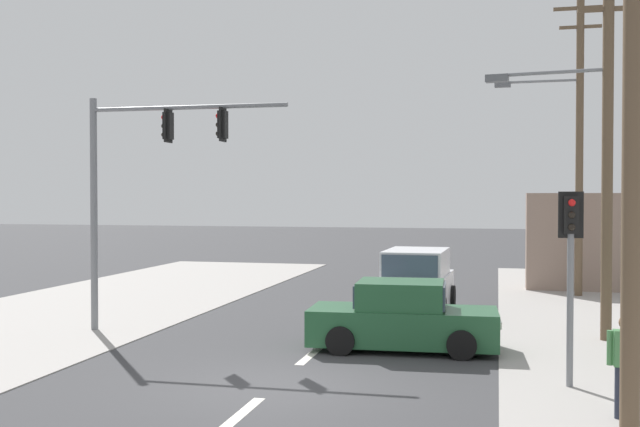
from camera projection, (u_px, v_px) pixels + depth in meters
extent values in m
plane|color=#3A3A3D|center=(273.00, 387.00, 13.61)|extent=(140.00, 140.00, 0.00)
cube|color=silver|center=(236.00, 418.00, 11.67)|extent=(0.20, 2.40, 0.01)
cube|color=silver|center=(313.00, 353.00, 16.53)|extent=(0.20, 2.40, 0.01)
cube|color=silver|center=(355.00, 318.00, 21.40)|extent=(0.20, 2.40, 0.01)
cube|color=#A39E99|center=(6.00, 329.00, 19.47)|extent=(8.00, 40.00, 0.02)
cylinder|color=brown|center=(633.00, 104.00, 9.97)|extent=(0.26, 0.26, 9.40)
cylinder|color=brown|center=(607.00, 153.00, 17.85)|extent=(0.26, 0.26, 9.03)
cube|color=brown|center=(609.00, 9.00, 17.77)|extent=(1.40, 0.12, 0.10)
cylinder|color=slate|center=(551.00, 73.00, 18.26)|extent=(2.59, 0.43, 0.09)
cube|color=#595B60|center=(497.00, 78.00, 18.73)|extent=(0.59, 0.35, 0.18)
cylinder|color=brown|center=(579.00, 146.00, 25.89)|extent=(0.26, 0.26, 10.43)
cube|color=brown|center=(581.00, 8.00, 25.79)|extent=(1.80, 0.12, 0.11)
cube|color=brown|center=(580.00, 27.00, 25.80)|extent=(1.40, 0.12, 0.10)
cylinder|color=slate|center=(541.00, 81.00, 26.17)|extent=(2.60, 0.14, 0.09)
cube|color=#595B60|center=(503.00, 85.00, 26.49)|extent=(0.56, 0.29, 0.18)
cylinder|color=slate|center=(94.00, 215.00, 19.33)|extent=(0.18, 0.18, 6.00)
cylinder|color=slate|center=(187.00, 107.00, 18.68)|extent=(5.20, 0.14, 0.11)
cube|color=black|center=(168.00, 126.00, 18.81)|extent=(0.20, 0.26, 0.68)
cube|color=black|center=(168.00, 126.00, 18.81)|extent=(0.04, 0.44, 0.84)
sphere|color=red|center=(164.00, 117.00, 18.83)|extent=(0.13, 0.13, 0.13)
sphere|color=black|center=(164.00, 126.00, 18.84)|extent=(0.13, 0.13, 0.13)
sphere|color=black|center=(164.00, 135.00, 18.84)|extent=(0.13, 0.13, 0.13)
cube|color=black|center=(223.00, 125.00, 18.48)|extent=(0.20, 0.26, 0.68)
cube|color=black|center=(223.00, 125.00, 18.48)|extent=(0.04, 0.44, 0.84)
sphere|color=red|center=(218.00, 116.00, 18.51)|extent=(0.13, 0.13, 0.13)
sphere|color=black|center=(218.00, 125.00, 18.51)|extent=(0.13, 0.13, 0.13)
sphere|color=black|center=(218.00, 134.00, 18.52)|extent=(0.13, 0.13, 0.13)
cylinder|color=slate|center=(570.00, 311.00, 13.52)|extent=(0.12, 0.12, 2.80)
cube|color=black|center=(571.00, 215.00, 13.48)|extent=(0.27, 0.21, 0.68)
cube|color=black|center=(571.00, 215.00, 13.48)|extent=(0.44, 0.06, 0.84)
sphere|color=red|center=(572.00, 203.00, 13.36)|extent=(0.13, 0.13, 0.13)
sphere|color=black|center=(572.00, 215.00, 13.36)|extent=(0.13, 0.13, 0.13)
sphere|color=black|center=(572.00, 227.00, 13.37)|extent=(0.13, 0.13, 0.13)
cube|color=silver|center=(415.00, 293.00, 22.02)|extent=(1.99, 4.56, 1.00)
cube|color=silver|center=(416.00, 262.00, 22.20)|extent=(1.81, 2.76, 0.76)
cube|color=#384756|center=(410.00, 267.00, 20.87)|extent=(1.58, 0.11, 0.65)
cube|color=#384756|center=(422.00, 259.00, 23.52)|extent=(1.55, 0.11, 0.61)
cube|color=white|center=(403.00, 295.00, 19.83)|extent=(1.56, 0.09, 0.14)
cylinder|color=black|center=(442.00, 310.00, 20.44)|extent=(0.24, 0.73, 0.72)
cylinder|color=black|center=(376.00, 308.00, 20.93)|extent=(0.24, 0.73, 0.72)
cylinder|color=black|center=(451.00, 297.00, 23.13)|extent=(0.24, 0.73, 0.72)
cylinder|color=black|center=(393.00, 295.00, 23.62)|extent=(0.24, 0.73, 0.72)
cube|color=#235633|center=(403.00, 326.00, 16.90)|extent=(4.28, 1.91, 0.80)
cube|color=#235633|center=(401.00, 295.00, 16.89)|extent=(1.98, 1.66, 0.62)
cube|color=#384756|center=(444.00, 296.00, 16.72)|extent=(0.13, 1.44, 0.53)
cube|color=#384756|center=(358.00, 294.00, 17.07)|extent=(0.13, 1.41, 0.50)
cube|color=white|center=(499.00, 321.00, 16.51)|extent=(0.11, 1.45, 0.14)
cylinder|color=black|center=(461.00, 331.00, 17.51)|extent=(0.65, 0.22, 0.64)
cylinder|color=black|center=(462.00, 345.00, 15.83)|extent=(0.65, 0.22, 0.64)
cylinder|color=black|center=(351.00, 327.00, 17.98)|extent=(0.65, 0.22, 0.64)
cylinder|color=black|center=(340.00, 341.00, 16.31)|extent=(0.65, 0.22, 0.64)
cylinder|color=#232838|center=(632.00, 394.00, 11.55)|extent=(0.14, 0.14, 0.84)
cylinder|color=#232838|center=(619.00, 393.00, 11.59)|extent=(0.14, 0.14, 0.84)
cube|color=#47844C|center=(626.00, 348.00, 11.55)|extent=(0.36, 0.22, 0.56)
sphere|color=brown|center=(626.00, 323.00, 11.54)|extent=(0.22, 0.22, 0.22)
cylinder|color=#47844C|center=(610.00, 348.00, 11.60)|extent=(0.09, 0.09, 0.54)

